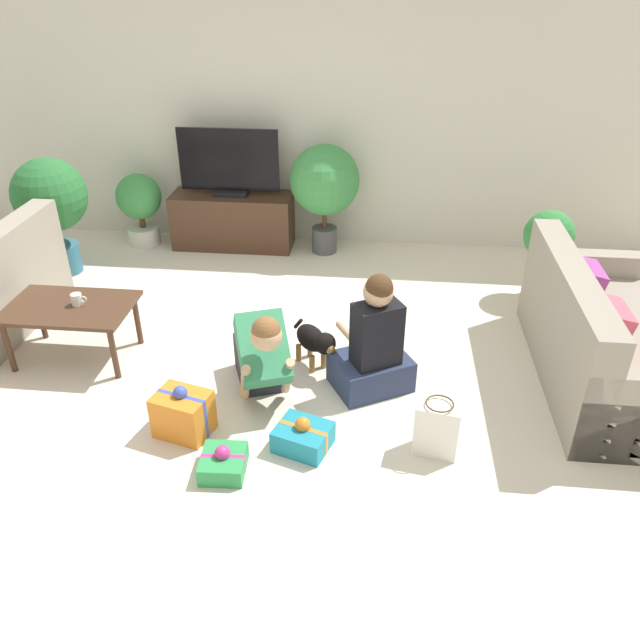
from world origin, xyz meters
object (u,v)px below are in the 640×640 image
(dog, at_px, (315,341))
(gift_bag_a, at_px, (437,429))
(person_kneeling, at_px, (261,354))
(potted_plant_back_left, at_px, (140,203))
(gift_box_c, at_px, (223,463))
(gift_box_a, at_px, (183,413))
(person_sitting, at_px, (373,348))
(tv_console, at_px, (233,221))
(potted_plant_corner_left, at_px, (51,201))
(mug, at_px, (77,299))
(coffee_table, at_px, (70,312))
(gift_box_b, at_px, (303,436))
(potted_plant_back_right, at_px, (325,183))
(sofa_right, at_px, (601,342))
(tv, at_px, (229,166))
(potted_plant_corner_right, at_px, (548,243))

(dog, distance_m, gift_bag_a, 1.20)
(person_kneeling, bearing_deg, potted_plant_back_left, 104.39)
(gift_box_c, bearing_deg, gift_box_a, 135.76)
(potted_plant_back_left, distance_m, gift_bag_a, 4.19)
(gift_box_c, bearing_deg, person_kneeling, 82.91)
(person_sitting, bearing_deg, tv_console, -86.09)
(potted_plant_corner_left, height_order, mug, potted_plant_corner_left)
(gift_box_a, bearing_deg, person_sitting, 27.16)
(coffee_table, distance_m, gift_box_b, 2.06)
(tv_console, relative_size, potted_plant_back_right, 1.12)
(sofa_right, relative_size, dog, 4.53)
(tv_console, bearing_deg, sofa_right, -33.78)
(dog, bearing_deg, tv, 76.68)
(sofa_right, relative_size, tv_console, 1.49)
(sofa_right, bearing_deg, gift_bag_a, 127.60)
(coffee_table, bearing_deg, gift_box_c, -38.25)
(person_sitting, relative_size, gift_box_c, 3.07)
(person_sitting, distance_m, dog, 0.49)
(sofa_right, height_order, potted_plant_back_right, potted_plant_back_right)
(sofa_right, distance_m, tv, 3.84)
(tv_console, relative_size, mug, 10.37)
(tv, distance_m, potted_plant_corner_left, 1.71)
(sofa_right, bearing_deg, tv_console, 56.22)
(coffee_table, xyz_separation_m, person_sitting, (2.27, -0.17, -0.06))
(gift_box_a, relative_size, gift_box_c, 1.33)
(gift_box_c, bearing_deg, sofa_right, 26.41)
(sofa_right, distance_m, gift_box_a, 2.95)
(potted_plant_corner_left, bearing_deg, sofa_right, -15.75)
(potted_plant_corner_right, xyz_separation_m, gift_box_a, (-2.66, -2.18, -0.37))
(potted_plant_back_left, height_order, person_sitting, person_sitting)
(gift_bag_a, relative_size, mug, 3.20)
(mug, bearing_deg, potted_plant_corner_left, 121.06)
(tv_console, distance_m, potted_plant_back_left, 0.99)
(coffee_table, height_order, gift_box_a, coffee_table)
(person_sitting, bearing_deg, mug, -33.68)
(coffee_table, distance_m, tv, 2.39)
(person_sitting, distance_m, gift_box_a, 1.36)
(gift_bag_a, bearing_deg, person_sitting, 122.94)
(gift_box_b, height_order, mug, mug)
(gift_bag_a, bearing_deg, potted_plant_corner_right, 64.44)
(person_kneeling, bearing_deg, mug, 145.97)
(potted_plant_back_left, relative_size, gift_box_c, 2.55)
(potted_plant_back_left, distance_m, gift_box_c, 3.70)
(potted_plant_back_right, bearing_deg, gift_box_a, -101.88)
(potted_plant_corner_left, distance_m, mug, 1.67)
(gift_box_b, bearing_deg, tv_console, 110.21)
(gift_box_b, relative_size, mug, 3.33)
(tv_console, height_order, gift_box_c, tv_console)
(gift_bag_a, bearing_deg, gift_box_a, 179.15)
(potted_plant_back_left, distance_m, gift_box_b, 3.70)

